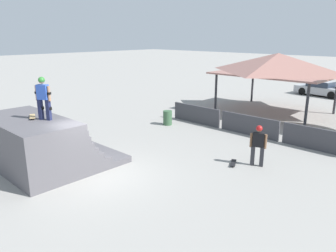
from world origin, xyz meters
TOP-DOWN VIEW (x-y plane):
  - ground_plane at (0.00, 0.00)m, footprint 160.00×160.00m
  - quarter_pipe_ramp at (-2.54, -1.03)m, footprint 4.72×4.34m
  - skater_on_deck at (-1.88, -0.96)m, footprint 0.68×0.46m
  - skateboard_on_deck at (-2.50, -1.19)m, footprint 0.85×0.52m
  - bystander_walking at (3.84, 5.04)m, footprint 0.65×0.38m
  - skateboard_on_ground at (3.08, 4.48)m, footprint 0.56×0.82m
  - barrier_fence at (1.38, 8.62)m, footprint 10.55×0.12m
  - pavilion_shelter at (-0.05, 14.39)m, footprint 7.32×5.82m
  - trash_bin at (-3.14, 7.09)m, footprint 0.52×0.52m
  - parked_car_silver at (-0.07, 23.29)m, footprint 4.41×2.23m

SIDE VIEW (x-z plane):
  - ground_plane at x=0.00m, z-range 0.00..0.00m
  - skateboard_on_ground at x=3.08m, z-range 0.01..0.10m
  - trash_bin at x=-3.14m, z-range 0.00..0.85m
  - barrier_fence at x=1.38m, z-range 0.00..1.05m
  - parked_car_silver at x=-0.07m, z-range -0.03..1.24m
  - quarter_pipe_ramp at x=-2.54m, z-range -0.11..1.93m
  - bystander_walking at x=3.84m, z-range 0.15..1.85m
  - skateboard_on_deck at x=-2.50m, z-range 2.05..2.14m
  - skater_on_deck at x=-1.88m, z-range 2.16..3.80m
  - pavilion_shelter at x=-0.05m, z-range 1.30..5.31m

